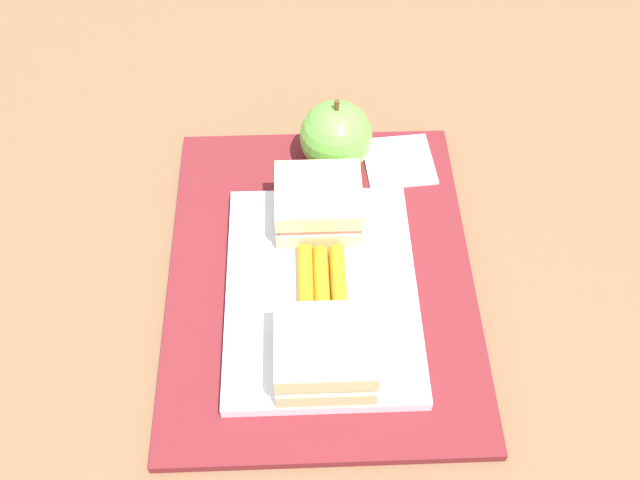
# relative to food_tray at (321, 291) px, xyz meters

# --- Properties ---
(ground_plane) EXTENTS (2.40, 2.40, 0.00)m
(ground_plane) POSITION_rel_food_tray_xyz_m (0.03, 0.00, -0.02)
(ground_plane) COLOR brown
(lunchbag_mat) EXTENTS (0.36, 0.28, 0.01)m
(lunchbag_mat) POSITION_rel_food_tray_xyz_m (0.03, 0.00, -0.01)
(lunchbag_mat) COLOR maroon
(lunchbag_mat) RESTS_ON ground_plane
(food_tray) EXTENTS (0.23, 0.17, 0.01)m
(food_tray) POSITION_rel_food_tray_xyz_m (0.00, 0.00, 0.00)
(food_tray) COLOR white
(food_tray) RESTS_ON lunchbag_mat
(sandwich_half_left) EXTENTS (0.07, 0.08, 0.04)m
(sandwich_half_left) POSITION_rel_food_tray_xyz_m (-0.08, 0.00, 0.03)
(sandwich_half_left) COLOR #DBC189
(sandwich_half_left) RESTS_ON food_tray
(sandwich_half_right) EXTENTS (0.07, 0.08, 0.04)m
(sandwich_half_right) POSITION_rel_food_tray_xyz_m (0.08, 0.00, 0.03)
(sandwich_half_right) COLOR #DBC189
(sandwich_half_right) RESTS_ON food_tray
(carrot_sticks_bundle) EXTENTS (0.08, 0.04, 0.02)m
(carrot_sticks_bundle) POSITION_rel_food_tray_xyz_m (0.00, -0.00, 0.01)
(carrot_sticks_bundle) COLOR orange
(carrot_sticks_bundle) RESTS_ON food_tray
(apple) EXTENTS (0.07, 0.07, 0.08)m
(apple) POSITION_rel_food_tray_xyz_m (0.16, -0.02, 0.03)
(apple) COLOR #66B742
(apple) RESTS_ON lunchbag_mat
(paper_napkin) EXTENTS (0.08, 0.08, 0.00)m
(paper_napkin) POSITION_rel_food_tray_xyz_m (0.16, -0.09, -0.00)
(paper_napkin) COLOR white
(paper_napkin) RESTS_ON lunchbag_mat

